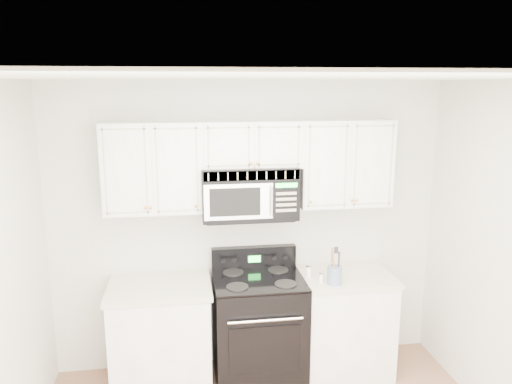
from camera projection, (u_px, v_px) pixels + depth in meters
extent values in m
cube|color=beige|center=(294.00, 78.00, 2.55)|extent=(3.50, 3.50, 0.01)
cube|color=beige|center=(249.00, 227.00, 4.51)|extent=(3.50, 0.01, 2.60)
cube|color=white|center=(162.00, 337.00, 4.28)|extent=(0.82, 0.63, 0.88)
cube|color=beige|center=(159.00, 287.00, 4.18)|extent=(0.86, 0.65, 0.04)
cube|color=black|center=(164.00, 376.00, 4.40)|extent=(0.82, 0.55, 0.10)
cube|color=white|center=(341.00, 324.00, 4.51)|extent=(0.82, 0.63, 0.88)
cube|color=beige|center=(343.00, 276.00, 4.41)|extent=(0.86, 0.65, 0.04)
cube|color=black|center=(338.00, 361.00, 4.63)|extent=(0.82, 0.55, 0.10)
cube|color=black|center=(259.00, 329.00, 4.38)|extent=(0.77, 0.66, 0.92)
cube|color=black|center=(265.00, 350.00, 4.06)|extent=(0.59, 0.01, 0.41)
cylinder|color=silver|center=(266.00, 321.00, 3.98)|extent=(0.61, 0.02, 0.02)
cube|color=black|center=(259.00, 279.00, 4.28)|extent=(0.77, 0.66, 0.02)
cube|color=black|center=(254.00, 257.00, 4.54)|extent=(0.77, 0.08, 0.20)
cube|color=#21E638|center=(254.00, 259.00, 4.50)|extent=(0.11, 0.00, 0.06)
cube|color=white|center=(153.00, 167.00, 4.11)|extent=(0.80, 0.33, 0.75)
cube|color=white|center=(344.00, 163.00, 4.35)|extent=(0.80, 0.33, 0.75)
cube|color=white|center=(251.00, 144.00, 4.19)|extent=(0.84, 0.33, 0.39)
sphere|color=gold|center=(150.00, 208.00, 3.99)|extent=(0.03, 0.03, 0.03)
sphere|color=gold|center=(196.00, 206.00, 4.04)|extent=(0.03, 0.03, 0.03)
sphere|color=gold|center=(311.00, 202.00, 4.18)|extent=(0.03, 0.03, 0.03)
sphere|color=gold|center=(352.00, 200.00, 4.23)|extent=(0.03, 0.03, 0.03)
sphere|color=gold|center=(251.00, 163.00, 4.03)|extent=(0.03, 0.03, 0.03)
sphere|color=gold|center=(258.00, 163.00, 4.04)|extent=(0.03, 0.03, 0.03)
cylinder|color=#B0371B|center=(255.00, 171.00, 4.05)|extent=(0.01, 0.00, 0.12)
sphere|color=gold|center=(255.00, 179.00, 4.06)|extent=(0.04, 0.04, 0.04)
cube|color=black|center=(249.00, 192.00, 4.24)|extent=(0.80, 0.40, 0.44)
cube|color=#ADA78A|center=(252.00, 176.00, 4.01)|extent=(0.78, 0.01, 0.08)
cube|color=silver|center=(239.00, 202.00, 4.03)|extent=(0.56, 0.01, 0.30)
cube|color=black|center=(235.00, 202.00, 4.02)|extent=(0.41, 0.01, 0.23)
cube|color=black|center=(286.00, 200.00, 4.09)|extent=(0.22, 0.01, 0.30)
cube|color=#21E638|center=(286.00, 185.00, 4.05)|extent=(0.18, 0.00, 0.04)
cylinder|color=silver|center=(272.00, 202.00, 4.04)|extent=(0.02, 0.02, 0.25)
cylinder|color=slate|center=(335.00, 275.00, 4.19)|extent=(0.12, 0.12, 0.15)
cylinder|color=brown|center=(339.00, 266.00, 4.17)|extent=(0.01, 0.01, 0.26)
cylinder|color=black|center=(332.00, 264.00, 4.19)|extent=(0.01, 0.01, 0.28)
cylinder|color=brown|center=(334.00, 266.00, 4.13)|extent=(0.01, 0.01, 0.31)
cylinder|color=black|center=(339.00, 266.00, 4.17)|extent=(0.01, 0.01, 0.26)
cylinder|color=brown|center=(332.00, 264.00, 4.19)|extent=(0.01, 0.01, 0.28)
cylinder|color=white|center=(308.00, 272.00, 4.34)|extent=(0.04, 0.04, 0.09)
cylinder|color=silver|center=(309.00, 266.00, 4.33)|extent=(0.05, 0.05, 0.02)
cylinder|color=white|center=(321.00, 278.00, 4.23)|extent=(0.04, 0.04, 0.07)
cylinder|color=silver|center=(321.00, 273.00, 4.22)|extent=(0.04, 0.04, 0.01)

